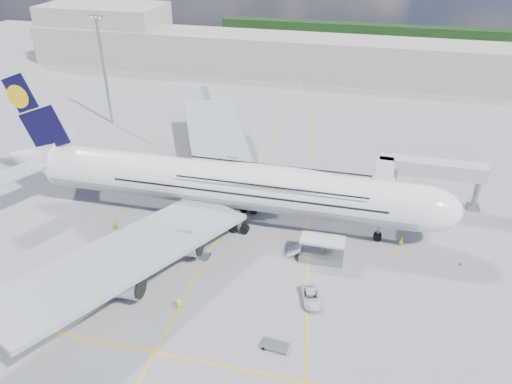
% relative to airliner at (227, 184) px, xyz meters
% --- Properties ---
extents(ground, '(300.00, 300.00, 0.00)m').
position_rel_airliner_xyz_m(ground, '(-0.26, -10.00, -6.87)').
color(ground, gray).
rests_on(ground, ground).
extents(taxi_line_main, '(0.25, 220.00, 0.01)m').
position_rel_airliner_xyz_m(taxi_line_main, '(-0.26, -10.00, -6.86)').
color(taxi_line_main, '#FBB30D').
rests_on(taxi_line_main, ground).
extents(taxi_line_cross, '(120.00, 0.25, 0.01)m').
position_rel_airliner_xyz_m(taxi_line_cross, '(-0.26, -30.00, -6.86)').
color(taxi_line_cross, '#FBB30D').
rests_on(taxi_line_cross, ground).
extents(taxi_line_diag, '(14.16, 99.06, 0.01)m').
position_rel_airliner_xyz_m(taxi_line_diag, '(13.74, -0.00, -6.86)').
color(taxi_line_diag, '#FBB30D').
rests_on(taxi_line_diag, ground).
extents(airliner, '(77.26, 79.15, 23.71)m').
position_rel_airliner_xyz_m(airliner, '(0.00, 0.00, 0.00)').
color(airliner, white).
rests_on(airliner, ground).
extents(jet_bridge, '(18.80, 12.10, 8.50)m').
position_rel_airliner_xyz_m(jet_bridge, '(29.55, 10.94, -0.02)').
color(jet_bridge, '#B7B7BC').
rests_on(jet_bridge, ground).
extents(cargo_loader, '(8.53, 3.20, 3.67)m').
position_rel_airliner_xyz_m(cargo_loader, '(16.56, -7.11, -5.62)').
color(cargo_loader, silver).
rests_on(cargo_loader, ground).
extents(light_mast, '(3.00, 0.70, 25.50)m').
position_rel_airliner_xyz_m(light_mast, '(-40.26, 35.00, 6.34)').
color(light_mast, gray).
rests_on(light_mast, ground).
extents(terminal, '(180.00, 16.00, 12.00)m').
position_rel_airliner_xyz_m(terminal, '(-0.26, 85.00, -0.87)').
color(terminal, '#B2AD9E').
rests_on(terminal, ground).
extents(hangar, '(40.00, 22.00, 18.00)m').
position_rel_airliner_xyz_m(hangar, '(-70.26, 90.00, 2.13)').
color(hangar, '#B2AD9E').
rests_on(hangar, ground).
extents(tree_line, '(160.00, 6.00, 8.00)m').
position_rel_airliner_xyz_m(tree_line, '(39.74, 130.00, -2.87)').
color(tree_line, '#193814').
rests_on(tree_line, ground).
extents(dolly_row_a, '(3.57, 2.20, 0.49)m').
position_rel_airliner_xyz_m(dolly_row_a, '(-10.92, -11.74, -6.49)').
color(dolly_row_a, gray).
rests_on(dolly_row_a, ground).
extents(dolly_row_b, '(3.11, 1.88, 1.88)m').
position_rel_airliner_xyz_m(dolly_row_b, '(-12.46, -10.26, -5.86)').
color(dolly_row_b, gray).
rests_on(dolly_row_b, ground).
extents(dolly_row_c, '(3.64, 2.64, 2.07)m').
position_rel_airliner_xyz_m(dolly_row_c, '(-8.30, -21.66, -5.75)').
color(dolly_row_c, gray).
rests_on(dolly_row_c, ground).
extents(dolly_back, '(2.92, 2.04, 0.39)m').
position_rel_airliner_xyz_m(dolly_back, '(-15.32, -19.89, -6.57)').
color(dolly_back, gray).
rests_on(dolly_back, ground).
extents(dolly_nose_far, '(3.46, 2.10, 0.48)m').
position_rel_airliner_xyz_m(dolly_nose_far, '(13.56, -25.87, -6.50)').
color(dolly_nose_far, gray).
rests_on(dolly_nose_far, ground).
extents(dolly_nose_near, '(3.26, 2.36, 0.43)m').
position_rel_airliner_xyz_m(dolly_nose_near, '(-1.10, -10.88, -6.54)').
color(dolly_nose_near, gray).
rests_on(dolly_nose_near, ground).
extents(baggage_tug, '(3.11, 2.31, 1.76)m').
position_rel_airliner_xyz_m(baggage_tug, '(-14.13, -19.69, -6.09)').
color(baggage_tug, silver).
rests_on(baggage_tug, ground).
extents(catering_truck_inner, '(7.61, 4.48, 4.25)m').
position_rel_airliner_xyz_m(catering_truck_inner, '(-10.49, 20.06, -4.86)').
color(catering_truck_inner, gray).
rests_on(catering_truck_inner, ground).
extents(catering_truck_outer, '(6.18, 3.45, 3.47)m').
position_rel_airliner_xyz_m(catering_truck_outer, '(-17.64, 35.71, -5.25)').
color(catering_truck_outer, gray).
rests_on(catering_truck_outer, ground).
extents(service_van, '(3.70, 5.50, 1.40)m').
position_rel_airliner_xyz_m(service_van, '(16.54, -16.73, -6.17)').
color(service_van, silver).
rests_on(service_van, ground).
extents(crew_nose, '(0.84, 0.80, 1.94)m').
position_rel_airliner_xyz_m(crew_nose, '(28.35, -0.87, -5.90)').
color(crew_nose, '#C5EA18').
rests_on(crew_nose, ground).
extents(crew_loader, '(1.02, 0.95, 1.67)m').
position_rel_airliner_xyz_m(crew_loader, '(13.42, -6.27, -6.03)').
color(crew_loader, '#EAF91A').
rests_on(crew_loader, ground).
extents(crew_wing, '(0.61, 1.17, 1.92)m').
position_rel_airliner_xyz_m(crew_wing, '(-16.95, -7.27, -5.91)').
color(crew_wing, '#BFE918').
rests_on(crew_wing, ground).
extents(crew_van, '(0.61, 0.83, 1.55)m').
position_rel_airliner_xyz_m(crew_van, '(17.50, -3.03, -6.09)').
color(crew_van, '#9BDA17').
rests_on(crew_van, ground).
extents(crew_tug, '(1.22, 0.96, 1.66)m').
position_rel_airliner_xyz_m(crew_tug, '(-0.22, -22.38, -6.04)').
color(crew_tug, '#B4FD1A').
rests_on(crew_tug, ground).
extents(cone_nose, '(0.43, 0.43, 0.54)m').
position_rel_airliner_xyz_m(cone_nose, '(37.04, -3.57, -6.61)').
color(cone_nose, '#F0350C').
rests_on(cone_nose, ground).
extents(cone_wing_left_inner, '(0.37, 0.37, 0.48)m').
position_rel_airliner_xyz_m(cone_wing_left_inner, '(-5.52, 10.78, -6.64)').
color(cone_wing_left_inner, '#F0350C').
rests_on(cone_wing_left_inner, ground).
extents(cone_wing_left_outer, '(0.43, 0.43, 0.55)m').
position_rel_airliner_xyz_m(cone_wing_left_outer, '(-12.91, 19.96, -6.60)').
color(cone_wing_left_outer, '#F0350C').
rests_on(cone_wing_left_outer, ground).
extents(cone_wing_right_inner, '(0.45, 0.45, 0.58)m').
position_rel_airliner_xyz_m(cone_wing_right_inner, '(-12.39, -18.81, -6.59)').
color(cone_wing_right_inner, '#F0350C').
rests_on(cone_wing_right_inner, ground).
extents(cone_wing_right_outer, '(0.44, 0.44, 0.56)m').
position_rel_airliner_xyz_m(cone_wing_right_outer, '(-15.35, -20.62, -6.60)').
color(cone_wing_right_outer, '#F0350C').
rests_on(cone_wing_right_outer, ground).
extents(cone_tail, '(0.40, 0.40, 0.51)m').
position_rel_airliner_xyz_m(cone_tail, '(-37.59, 6.26, -6.62)').
color(cone_tail, '#F0350C').
rests_on(cone_tail, ground).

